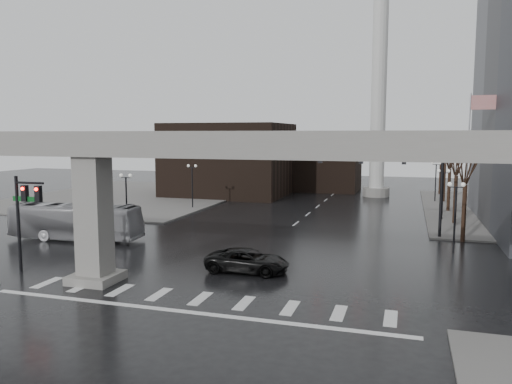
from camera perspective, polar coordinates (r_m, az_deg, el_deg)
ground at (r=27.63m, az=-5.52°, el=-11.40°), size 160.00×160.00×0.00m
sidewalk_nw at (r=70.77m, az=-13.84°, el=-0.44°), size 28.00×36.00×0.15m
elevated_guideway at (r=25.87m, az=-3.10°, el=2.95°), size 48.00×2.60×8.70m
building_far_left at (r=70.60m, az=-3.01°, el=3.75°), size 16.00×14.00×10.00m
building_far_mid at (r=77.34m, az=7.97°, el=3.20°), size 10.00×10.00×8.00m
smokestack at (r=70.53m, az=13.84°, el=10.35°), size 3.60×3.60×30.00m
signal_mast_arm at (r=43.14m, az=15.47°, el=2.79°), size 12.12×0.43×8.00m
signal_left_pole at (r=33.67m, az=-24.90°, el=-1.61°), size 2.30×0.30×6.00m
flagpole_assembly at (r=46.54m, az=23.45°, el=4.84°), size 2.06×0.12×12.00m
lamp_right_0 at (r=38.72m, az=21.84°, el=-1.37°), size 1.22×0.32×5.11m
lamp_right_1 at (r=52.60m, az=20.59°, el=0.68°), size 1.22×0.32×5.11m
lamp_right_2 at (r=66.52m, az=19.87°, el=1.87°), size 1.22×0.32×5.11m
lamp_left_0 at (r=45.25m, az=-14.61°, el=-0.01°), size 1.22×0.32×5.11m
lamp_left_1 at (r=57.57m, az=-7.31°, el=1.53°), size 1.22×0.32×5.11m
lamp_left_2 at (r=70.52m, az=-2.62°, el=2.50°), size 1.22×0.32×5.11m
tree_right_0 at (r=42.87m, az=22.73°, el=-1.60°), size 1.09×1.58×7.50m
tree_right_1 at (r=50.77m, az=21.86°, el=-0.28°), size 1.09×1.61×7.67m
tree_right_2 at (r=58.69m, az=21.22°, el=0.68°), size 1.10×1.63×7.85m
tree_right_3 at (r=66.64m, az=20.74°, el=1.41°), size 1.11×1.66×8.02m
tree_right_4 at (r=74.59m, az=20.36°, el=1.99°), size 1.12×1.69×8.19m
pickup_truck at (r=31.26m, az=-1.01°, el=-7.85°), size 5.24×2.50×1.44m
city_bus at (r=42.99m, az=-19.92°, el=-3.17°), size 11.10×3.41×3.04m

